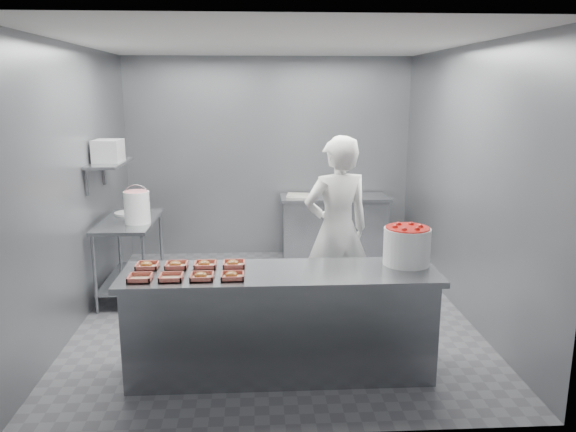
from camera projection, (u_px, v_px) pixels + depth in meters
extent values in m
plane|color=#4C4C51|center=(275.00, 311.00, 6.10)|extent=(4.50, 4.50, 0.00)
plane|color=white|center=(274.00, 43.00, 5.48)|extent=(4.50, 4.50, 0.00)
cube|color=slate|center=(269.00, 158.00, 7.98)|extent=(4.00, 0.04, 2.80)
cube|color=slate|center=(77.00, 186.00, 5.68)|extent=(0.04, 4.50, 2.80)
cube|color=slate|center=(464.00, 182.00, 5.91)|extent=(0.04, 4.50, 2.80)
cube|color=slate|center=(280.00, 274.00, 4.60)|extent=(2.60, 0.70, 0.05)
cube|color=slate|center=(280.00, 325.00, 4.70)|extent=(2.50, 0.64, 0.85)
cube|color=slate|center=(128.00, 221.00, 6.40)|extent=(0.60, 1.20, 0.04)
cube|color=slate|center=(132.00, 278.00, 6.55)|extent=(0.56, 1.15, 0.03)
cylinder|color=slate|center=(95.00, 274.00, 5.94)|extent=(0.04, 0.04, 0.88)
cylinder|color=slate|center=(144.00, 273.00, 5.97)|extent=(0.04, 0.04, 0.88)
cylinder|color=slate|center=(119.00, 246.00, 7.03)|extent=(0.04, 0.04, 0.88)
cylinder|color=slate|center=(161.00, 245.00, 7.06)|extent=(0.04, 0.04, 0.88)
cube|color=slate|center=(334.00, 198.00, 7.81)|extent=(1.50, 0.60, 0.05)
cube|color=slate|center=(334.00, 229.00, 7.91)|extent=(1.44, 0.55, 0.85)
cube|color=slate|center=(109.00, 163.00, 6.24)|extent=(0.35, 0.90, 0.03)
cube|color=tan|center=(140.00, 278.00, 4.38)|extent=(0.18, 0.18, 0.04)
cube|color=white|center=(146.00, 278.00, 4.40)|extent=(0.10, 0.06, 0.00)
cube|color=tan|center=(171.00, 277.00, 4.39)|extent=(0.18, 0.18, 0.04)
cube|color=white|center=(177.00, 278.00, 4.41)|extent=(0.10, 0.06, 0.00)
cube|color=tan|center=(202.00, 276.00, 4.40)|extent=(0.18, 0.18, 0.04)
cube|color=white|center=(208.00, 277.00, 4.42)|extent=(0.10, 0.06, 0.00)
ellipsoid|color=#AD5D2B|center=(201.00, 275.00, 4.40)|extent=(0.10, 0.10, 0.05)
cube|color=tan|center=(233.00, 276.00, 4.42)|extent=(0.18, 0.18, 0.04)
cube|color=white|center=(238.00, 276.00, 4.44)|extent=(0.10, 0.06, 0.00)
ellipsoid|color=#AD5D2B|center=(231.00, 275.00, 4.41)|extent=(0.10, 0.10, 0.05)
cube|color=tan|center=(147.00, 266.00, 4.67)|extent=(0.18, 0.18, 0.04)
cube|color=white|center=(153.00, 266.00, 4.69)|extent=(0.10, 0.06, 0.00)
ellipsoid|color=#AD5D2B|center=(146.00, 265.00, 4.67)|extent=(0.10, 0.10, 0.05)
cube|color=tan|center=(176.00, 265.00, 4.69)|extent=(0.18, 0.18, 0.04)
cube|color=white|center=(182.00, 266.00, 4.70)|extent=(0.10, 0.06, 0.00)
ellipsoid|color=#AD5D2B|center=(175.00, 264.00, 4.68)|extent=(0.10, 0.10, 0.05)
cube|color=tan|center=(205.00, 265.00, 4.70)|extent=(0.18, 0.18, 0.04)
cube|color=white|center=(211.00, 265.00, 4.72)|extent=(0.10, 0.06, 0.00)
ellipsoid|color=#AD5D2B|center=(204.00, 264.00, 4.70)|extent=(0.10, 0.10, 0.05)
cube|color=tan|center=(234.00, 264.00, 4.71)|extent=(0.18, 0.18, 0.04)
cube|color=white|center=(239.00, 265.00, 4.73)|extent=(0.10, 0.06, 0.00)
ellipsoid|color=#AD5D2B|center=(233.00, 263.00, 4.71)|extent=(0.10, 0.10, 0.05)
imported|color=white|center=(337.00, 230.00, 5.69)|extent=(0.79, 0.62, 1.92)
cylinder|color=white|center=(407.00, 246.00, 4.75)|extent=(0.39, 0.39, 0.31)
cylinder|color=red|center=(408.00, 229.00, 4.71)|extent=(0.37, 0.37, 0.04)
cylinder|color=white|center=(137.00, 207.00, 6.21)|extent=(0.28, 0.28, 0.36)
cylinder|color=#E6737B|center=(136.00, 192.00, 6.17)|extent=(0.26, 0.26, 0.02)
torus|color=slate|center=(136.00, 198.00, 6.18)|extent=(0.30, 0.01, 0.30)
cylinder|color=white|center=(128.00, 213.00, 6.67)|extent=(0.33, 0.33, 0.02)
cube|color=#CCB28C|center=(141.00, 211.00, 6.83)|extent=(0.16, 0.14, 0.02)
cube|color=gray|center=(108.00, 151.00, 6.21)|extent=(0.30, 0.34, 0.25)
cube|color=silver|center=(298.00, 195.00, 7.77)|extent=(0.34, 0.28, 0.04)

